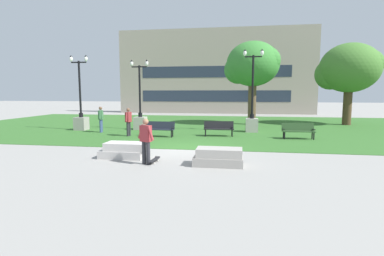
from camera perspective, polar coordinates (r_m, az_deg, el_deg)
ground_plane at (r=14.02m, az=-1.62°, el=-4.15°), size 140.00×140.00×0.00m
grass_lawn at (r=23.81m, az=2.78°, el=0.40°), size 40.00×20.00×0.02m
concrete_block_center at (r=12.55m, az=-12.79°, el=-4.20°), size 1.89×0.90×0.64m
concrete_block_left at (r=11.04m, az=5.10°, el=-5.57°), size 1.80×0.90×0.64m
person_skateboarder at (r=11.18m, az=-8.78°, el=-2.03°), size 0.78×0.59×1.71m
skateboard at (r=11.59m, az=-7.34°, el=-6.11°), size 0.28×1.03×0.14m
park_bench_near_left at (r=18.05m, az=-6.20°, el=0.00°), size 1.81×0.58×0.90m
park_bench_near_right at (r=18.22m, az=5.12°, el=0.08°), size 1.84×0.68×0.90m
park_bench_far_left at (r=18.11m, az=19.58°, el=-0.33°), size 1.83×0.64×0.90m
lamp_post_center at (r=22.49m, az=-20.38°, el=2.32°), size 1.32×0.80×5.20m
lamp_post_right at (r=21.67m, az=-9.83°, el=2.36°), size 1.32×0.80×4.92m
lamp_post_left at (r=20.45m, az=11.35°, el=2.33°), size 1.32×0.80×5.46m
tree_near_right at (r=27.53m, az=27.69°, el=9.94°), size 4.86×4.63×6.56m
tree_far_left at (r=25.30m, az=11.40°, el=11.68°), size 4.48×4.26×6.75m
person_bystander_near_lawn at (r=20.73m, az=-16.98°, el=1.86°), size 0.30×0.63×1.71m
person_bystander_far_lawn at (r=18.54m, az=-12.02°, el=1.45°), size 0.30×0.63×1.71m
building_facade_distant at (r=38.24m, az=4.36°, el=10.67°), size 24.64×1.03×10.51m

